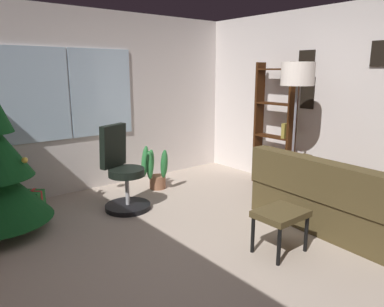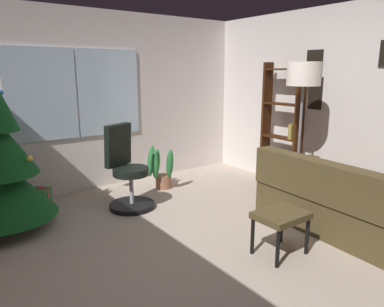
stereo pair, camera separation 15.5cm
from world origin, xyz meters
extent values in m
cube|color=#AE9C8C|center=(0.00, 0.00, -0.05)|extent=(4.61, 5.13, 0.10)
cube|color=silver|center=(0.00, 2.61, 1.25)|extent=(4.61, 0.10, 2.50)
cube|color=silver|center=(-0.81, 2.55, 1.38)|extent=(0.90, 0.03, 1.20)
cube|color=silver|center=(0.12, 2.55, 1.38)|extent=(0.90, 0.03, 1.20)
cube|color=silver|center=(2.36, 0.00, 1.25)|extent=(0.10, 5.13, 2.50)
cube|color=black|center=(2.30, -0.28, 1.87)|extent=(0.02, 0.23, 0.29)
cube|color=black|center=(2.30, 0.66, 1.38)|extent=(0.02, 0.21, 0.44)
cube|color=black|center=(2.30, 0.71, 1.76)|extent=(0.02, 0.24, 0.38)
cube|color=#4A3D21|center=(1.51, -0.41, 0.19)|extent=(1.07, 1.91, 0.39)
cube|color=#4A3D21|center=(1.12, -0.39, 0.59)|extent=(0.32, 1.87, 0.40)
cube|color=#4A3D21|center=(1.57, 0.45, 0.49)|extent=(0.96, 0.20, 0.20)
cube|color=red|center=(1.28, 0.21, 0.56)|extent=(0.24, 0.42, 0.42)
cube|color=#4A3D21|center=(0.49, -0.34, 0.38)|extent=(0.47, 0.36, 0.06)
cylinder|color=black|center=(0.29, -0.49, 0.18)|extent=(0.04, 0.04, 0.35)
cylinder|color=black|center=(0.70, -0.49, 0.18)|extent=(0.04, 0.04, 0.35)
cylinder|color=black|center=(0.29, -0.19, 0.18)|extent=(0.04, 0.04, 0.35)
cylinder|color=black|center=(0.70, -0.19, 0.18)|extent=(0.04, 0.04, 0.35)
cylinder|color=#4C331E|center=(-1.48, 1.74, 0.08)|extent=(0.12, 0.12, 0.16)
sphere|color=gold|center=(-1.23, 1.52, 0.80)|extent=(0.06, 0.06, 0.06)
cube|color=#1E722D|center=(-1.06, 2.13, 0.14)|extent=(0.32, 0.32, 0.27)
cube|color=red|center=(-1.06, 2.13, 0.14)|extent=(0.16, 0.18, 0.28)
cube|color=red|center=(-1.06, 2.13, 0.14)|extent=(0.22, 0.20, 0.28)
cylinder|color=black|center=(-0.10, 1.52, 0.03)|extent=(0.56, 0.56, 0.06)
cylinder|color=#B2B2B7|center=(-0.10, 1.52, 0.27)|extent=(0.05, 0.05, 0.41)
cylinder|color=black|center=(-0.10, 1.52, 0.47)|extent=(0.44, 0.44, 0.09)
cube|color=black|center=(-0.17, 1.69, 0.78)|extent=(0.41, 0.25, 0.52)
cube|color=#341909|center=(2.09, 0.74, 0.90)|extent=(0.18, 0.04, 1.80)
cube|color=#341909|center=(2.09, 1.34, 0.90)|extent=(0.18, 0.04, 1.80)
cube|color=#341909|center=(2.09, 1.04, 0.25)|extent=(0.18, 0.56, 0.02)
cube|color=#341909|center=(2.09, 1.04, 0.73)|extent=(0.18, 0.56, 0.02)
cube|color=#341909|center=(2.09, 1.04, 1.22)|extent=(0.18, 0.56, 0.02)
cube|color=#341909|center=(2.09, 1.04, 1.70)|extent=(0.18, 0.56, 0.02)
cube|color=#A61B24|center=(2.11, 0.83, 0.37)|extent=(0.14, 0.06, 0.21)
cube|color=navy|center=(2.11, 0.89, 0.35)|extent=(0.13, 0.05, 0.17)
cube|color=beige|center=(2.10, 0.96, 0.33)|extent=(0.15, 0.05, 0.14)
cube|color=#356D3F|center=(2.11, 1.02, 0.37)|extent=(0.14, 0.05, 0.22)
cube|color=#853575|center=(2.11, 1.08, 0.35)|extent=(0.14, 0.06, 0.17)
cube|color=#B67430|center=(2.09, 1.16, 0.36)|extent=(0.17, 0.08, 0.20)
cube|color=#464051|center=(2.10, 1.24, 0.37)|extent=(0.16, 0.07, 0.22)
cube|color=olive|center=(2.09, 0.82, 0.85)|extent=(0.17, 0.06, 0.21)
cylinder|color=slate|center=(1.66, 0.40, 0.01)|extent=(0.28, 0.28, 0.03)
cylinder|color=slate|center=(1.66, 0.40, 0.77)|extent=(0.03, 0.03, 1.47)
cylinder|color=white|center=(1.66, 0.40, 1.64)|extent=(0.40, 0.40, 0.28)
cylinder|color=#946044|center=(0.64, 1.96, 0.10)|extent=(0.23, 0.23, 0.19)
ellipsoid|color=#2A7136|center=(0.48, 2.04, 0.41)|extent=(0.22, 0.18, 0.47)
ellipsoid|color=#2A7136|center=(0.47, 1.90, 0.39)|extent=(0.15, 0.18, 0.42)
ellipsoid|color=#2A7136|center=(0.65, 1.80, 0.40)|extent=(0.11, 0.15, 0.43)
ellipsoid|color=#2A7136|center=(0.53, 1.96, 0.39)|extent=(0.14, 0.11, 0.41)
camera|label=1|loc=(-2.12, -2.27, 1.68)|focal=33.69mm
camera|label=2|loc=(-1.99, -2.36, 1.68)|focal=33.69mm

